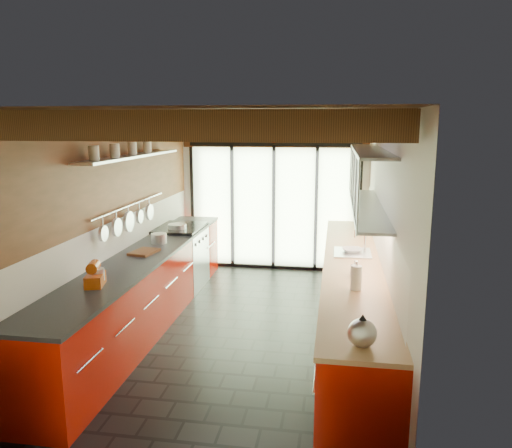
{
  "coord_description": "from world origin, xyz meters",
  "views": [
    {
      "loc": [
        1.05,
        -5.69,
        2.49
      ],
      "look_at": [
        0.07,
        0.4,
        1.25
      ],
      "focal_mm": 35.0,
      "sensor_mm": 36.0,
      "label": 1
    }
  ],
  "objects_px": {
    "kettle": "(362,331)",
    "bowl": "(352,250)",
    "stand_mixer": "(95,276)",
    "paper_towel": "(356,278)",
    "soap_bottle": "(355,268)"
  },
  "relations": [
    {
      "from": "stand_mixer",
      "to": "soap_bottle",
      "type": "distance_m",
      "value": 2.64
    },
    {
      "from": "stand_mixer",
      "to": "kettle",
      "type": "relative_size",
      "value": 1.12
    },
    {
      "from": "soap_bottle",
      "to": "bowl",
      "type": "bearing_deg",
      "value": 90.0
    },
    {
      "from": "paper_towel",
      "to": "bowl",
      "type": "bearing_deg",
      "value": 90.0
    },
    {
      "from": "stand_mixer",
      "to": "bowl",
      "type": "distance_m",
      "value": 3.06
    },
    {
      "from": "kettle",
      "to": "soap_bottle",
      "type": "xyz_separation_m",
      "value": [
        0.0,
        1.69,
        -0.02
      ]
    },
    {
      "from": "soap_bottle",
      "to": "bowl",
      "type": "distance_m",
      "value": 0.99
    },
    {
      "from": "soap_bottle",
      "to": "bowl",
      "type": "relative_size",
      "value": 0.73
    },
    {
      "from": "kettle",
      "to": "soap_bottle",
      "type": "relative_size",
      "value": 1.58
    },
    {
      "from": "bowl",
      "to": "stand_mixer",
      "type": "bearing_deg",
      "value": -146.13
    },
    {
      "from": "soap_bottle",
      "to": "stand_mixer",
      "type": "bearing_deg",
      "value": -164.15
    },
    {
      "from": "kettle",
      "to": "soap_bottle",
      "type": "distance_m",
      "value": 1.69
    },
    {
      "from": "stand_mixer",
      "to": "soap_bottle",
      "type": "height_order",
      "value": "stand_mixer"
    },
    {
      "from": "stand_mixer",
      "to": "bowl",
      "type": "height_order",
      "value": "stand_mixer"
    },
    {
      "from": "kettle",
      "to": "bowl",
      "type": "xyz_separation_m",
      "value": [
        0.0,
        2.67,
        -0.08
      ]
    }
  ]
}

